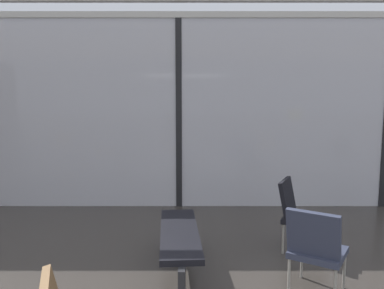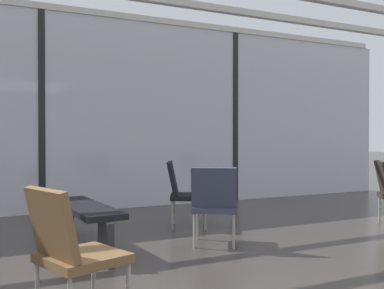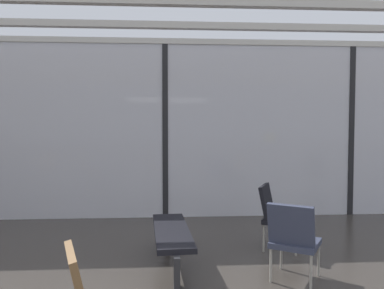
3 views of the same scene
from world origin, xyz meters
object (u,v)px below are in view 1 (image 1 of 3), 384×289
(parked_airplane, at_px, (175,99))
(lounge_chair_3, at_px, (297,211))
(lounge_chair_0, at_px, (315,246))
(waiting_bench, at_px, (179,240))

(parked_airplane, relative_size, lounge_chair_3, 13.32)
(lounge_chair_3, bearing_deg, parked_airplane, 42.40)
(parked_airplane, distance_m, lounge_chair_3, 6.39)
(parked_airplane, bearing_deg, lounge_chair_0, -77.30)
(lounge_chair_3, bearing_deg, lounge_chair_0, -160.54)
(parked_airplane, xyz_separation_m, waiting_bench, (0.30, -6.63, -1.46))
(lounge_chair_0, relative_size, lounge_chair_3, 1.00)
(lounge_chair_0, bearing_deg, parked_airplane, -45.06)
(parked_airplane, xyz_separation_m, lounge_chair_0, (1.60, -7.11, -1.33))
(lounge_chair_0, bearing_deg, lounge_chair_3, -64.56)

